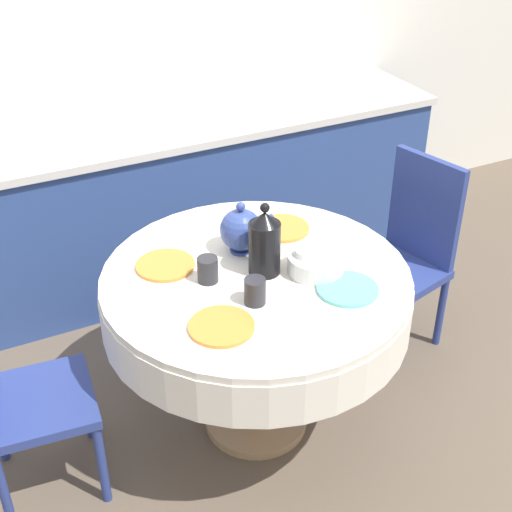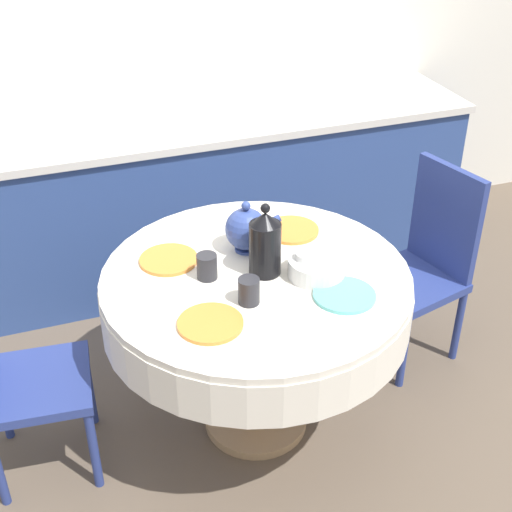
# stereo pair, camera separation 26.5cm
# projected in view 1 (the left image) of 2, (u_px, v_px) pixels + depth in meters

# --- Properties ---
(ground_plane) EXTENTS (12.00, 12.00, 0.00)m
(ground_plane) POSITION_uv_depth(u_px,v_px,m) (256.00, 422.00, 3.11)
(ground_plane) COLOR brown
(wall_back) EXTENTS (7.00, 0.05, 2.60)m
(wall_back) POSITION_uv_depth(u_px,v_px,m) (115.00, 32.00, 3.65)
(wall_back) COLOR silver
(wall_back) RESTS_ON ground_plane
(kitchen_counter) EXTENTS (3.24, 0.64, 0.90)m
(kitchen_counter) POSITION_uv_depth(u_px,v_px,m) (150.00, 205.00, 3.85)
(kitchen_counter) COLOR #2D4784
(kitchen_counter) RESTS_ON ground_plane
(dining_table) EXTENTS (1.19, 1.19, 0.78)m
(dining_table) POSITION_uv_depth(u_px,v_px,m) (256.00, 301.00, 2.76)
(dining_table) COLOR tan
(dining_table) RESTS_ON ground_plane
(chair_left) EXTENTS (0.49, 0.49, 0.95)m
(chair_left) POSITION_uv_depth(u_px,v_px,m) (407.00, 249.00, 3.36)
(chair_left) COLOR navy
(chair_left) RESTS_ON ground_plane
(chair_right) EXTENTS (0.44, 0.44, 0.95)m
(chair_right) POSITION_uv_depth(u_px,v_px,m) (10.00, 388.00, 2.55)
(chair_right) COLOR navy
(chair_right) RESTS_ON ground_plane
(plate_near_left) EXTENTS (0.23, 0.23, 0.01)m
(plate_near_left) POSITION_uv_depth(u_px,v_px,m) (221.00, 326.00, 2.41)
(plate_near_left) COLOR orange
(plate_near_left) RESTS_ON dining_table
(cup_near_left) EXTENTS (0.08, 0.08, 0.10)m
(cup_near_left) POSITION_uv_depth(u_px,v_px,m) (255.00, 291.00, 2.51)
(cup_near_left) COLOR #28282D
(cup_near_left) RESTS_ON dining_table
(plate_near_right) EXTENTS (0.23, 0.23, 0.01)m
(plate_near_right) POSITION_uv_depth(u_px,v_px,m) (347.00, 289.00, 2.60)
(plate_near_right) COLOR #60BCB7
(plate_near_right) RESTS_ON dining_table
(cup_near_right) EXTENTS (0.08, 0.08, 0.10)m
(cup_near_right) POSITION_uv_depth(u_px,v_px,m) (305.00, 261.00, 2.68)
(cup_near_right) COLOR white
(cup_near_right) RESTS_ON dining_table
(plate_far_left) EXTENTS (0.23, 0.23, 0.01)m
(plate_far_left) POSITION_uv_depth(u_px,v_px,m) (165.00, 265.00, 2.73)
(plate_far_left) COLOR orange
(plate_far_left) RESTS_ON dining_table
(cup_far_left) EXTENTS (0.08, 0.08, 0.10)m
(cup_far_left) POSITION_uv_depth(u_px,v_px,m) (208.00, 270.00, 2.63)
(cup_far_left) COLOR #28282D
(cup_far_left) RESTS_ON dining_table
(plate_far_right) EXTENTS (0.23, 0.23, 0.01)m
(plate_far_right) POSITION_uv_depth(u_px,v_px,m) (282.00, 228.00, 2.97)
(plate_far_right) COLOR orange
(plate_far_right) RESTS_ON dining_table
(cup_far_right) EXTENTS (0.08, 0.08, 0.10)m
(cup_far_right) POSITION_uv_depth(u_px,v_px,m) (255.00, 238.00, 2.83)
(cup_far_right) COLOR #DBB766
(cup_far_right) RESTS_ON dining_table
(coffee_carafe) EXTENTS (0.12, 0.12, 0.29)m
(coffee_carafe) POSITION_uv_depth(u_px,v_px,m) (264.00, 243.00, 2.64)
(coffee_carafe) COLOR black
(coffee_carafe) RESTS_ON dining_table
(teapot) EXTENTS (0.23, 0.17, 0.22)m
(teapot) POSITION_uv_depth(u_px,v_px,m) (241.00, 230.00, 2.79)
(teapot) COLOR #33478E
(teapot) RESTS_ON dining_table
(fruit_bowl) EXTENTS (0.22, 0.22, 0.07)m
(fruit_bowl) POSITION_uv_depth(u_px,v_px,m) (316.00, 263.00, 2.69)
(fruit_bowl) COLOR silver
(fruit_bowl) RESTS_ON dining_table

